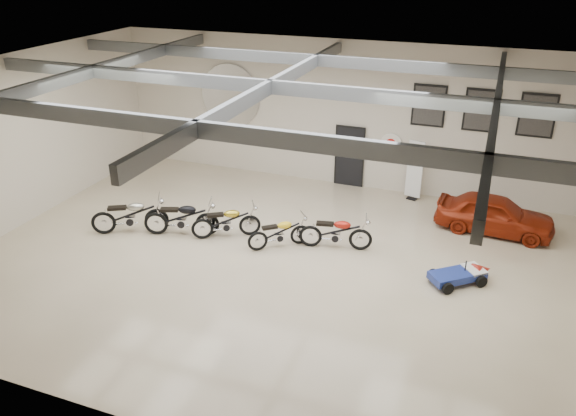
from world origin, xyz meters
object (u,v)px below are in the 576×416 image
at_px(motorcycle_silver, 129,215).
at_px(vintage_car, 495,214).
at_px(motorcycle_yellow, 279,232).
at_px(motorcycle_gold, 226,221).
at_px(motorcycle_red, 336,232).
at_px(motorcycle_black, 181,217).
at_px(go_kart, 463,272).
at_px(banner_stand, 415,172).

xyz_separation_m(motorcycle_silver, vintage_car, (10.02, 3.82, 0.00)).
height_order(motorcycle_silver, motorcycle_yellow, motorcycle_silver).
xyz_separation_m(motorcycle_gold, motorcycle_red, (3.15, 0.47, 0.01)).
bearing_deg(motorcycle_red, motorcycle_gold, 176.27).
bearing_deg(motorcycle_silver, motorcycle_red, -17.22).
distance_m(motorcycle_black, motorcycle_gold, 1.33).
relative_size(motorcycle_gold, motorcycle_red, 0.99).
distance_m(motorcycle_yellow, go_kart, 4.99).
bearing_deg(motorcycle_yellow, go_kart, -40.04).
height_order(banner_stand, motorcycle_gold, banner_stand).
relative_size(motorcycle_red, go_kart, 1.16).
relative_size(motorcycle_gold, motorcycle_yellow, 1.10).
distance_m(banner_stand, motorcycle_yellow, 5.52).
relative_size(motorcycle_yellow, go_kart, 1.04).
height_order(motorcycle_black, motorcycle_red, motorcycle_black).
bearing_deg(motorcycle_black, banner_stand, 20.05).
bearing_deg(motorcycle_yellow, motorcycle_red, -20.77).
xyz_separation_m(motorcycle_silver, motorcycle_yellow, (4.43, 0.70, -0.10)).
xyz_separation_m(motorcycle_yellow, vintage_car, (5.59, 3.12, 0.11)).
xyz_separation_m(motorcycle_gold, go_kart, (6.64, -0.11, -0.20)).
bearing_deg(motorcycle_gold, motorcycle_black, 163.79).
relative_size(banner_stand, motorcycle_black, 0.92).
bearing_deg(motorcycle_black, motorcycle_red, -9.55).
height_order(go_kart, vintage_car, vintage_car).
bearing_deg(vintage_car, motorcycle_silver, 114.45).
xyz_separation_m(motorcycle_black, motorcycle_gold, (1.29, 0.32, -0.05)).
relative_size(motorcycle_black, go_kart, 1.25).
bearing_deg(motorcycle_red, motorcycle_silver, 179.26).
distance_m(motorcycle_silver, motorcycle_red, 6.05).
distance_m(banner_stand, vintage_car, 3.05).
bearing_deg(vintage_car, motorcycle_red, 126.21).
distance_m(motorcycle_black, motorcycle_red, 4.51).
bearing_deg(banner_stand, motorcycle_red, -95.99).
height_order(motorcycle_black, vintage_car, vintage_car).
bearing_deg(banner_stand, motorcycle_yellow, -109.03).
distance_m(motorcycle_black, vintage_car, 9.19).
bearing_deg(motorcycle_yellow, vintage_car, -9.95).
relative_size(motorcycle_silver, vintage_car, 0.65).
xyz_separation_m(motorcycle_silver, go_kart, (9.42, 0.62, -0.26)).
height_order(motorcycle_silver, go_kart, motorcycle_silver).
bearing_deg(motorcycle_black, vintage_car, 2.15).
bearing_deg(motorcycle_red, go_kart, -21.56).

